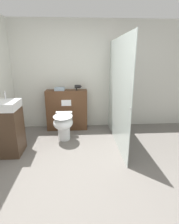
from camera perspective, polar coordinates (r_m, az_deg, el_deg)
ground_plane at (r=2.67m, az=-4.01°, el=-21.23°), size 12.00×12.00×0.00m
wall_back at (r=4.25m, az=-4.18°, el=11.61°), size 8.00×0.06×2.50m
partition_panel at (r=4.20m, az=-7.35°, el=0.68°), size 0.95×0.30×0.95m
shower_glass at (r=3.41m, az=9.19°, el=6.05°), size 0.04×1.87×2.03m
toilet at (r=3.64m, az=-8.51°, el=-3.92°), size 0.40×0.61×0.56m
sink_vanity at (r=3.39m, az=-25.38°, el=-4.77°), size 0.48×0.48×1.11m
hair_drier at (r=4.03m, az=-3.80°, el=8.25°), size 0.16×0.08×0.13m
folded_towel at (r=4.08m, az=-9.74°, el=7.43°), size 0.22×0.18×0.07m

